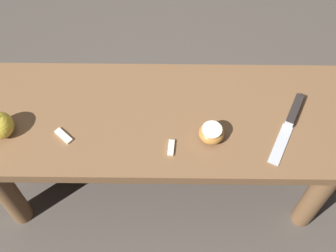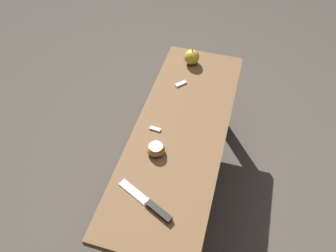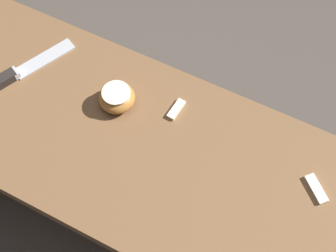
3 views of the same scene
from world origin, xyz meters
The scene contains 7 objects.
ground_plane centered at (0.00, 0.00, 0.00)m, with size 8.00×8.00×0.00m, color #4C443D.
wooden_bench centered at (0.00, 0.00, 0.37)m, with size 1.14×0.40×0.46m.
knife centered at (-0.38, 0.01, 0.47)m, with size 0.13×0.24×0.02m.
apple_whole centered at (0.46, 0.06, 0.50)m, with size 0.08×0.08×0.09m.
apple_cut centered at (-0.15, 0.07, 0.49)m, with size 0.07×0.07×0.04m.
apple_slice_near_knife centered at (-0.03, 0.11, 0.47)m, with size 0.02×0.05×0.01m.
apple_slice_center centered at (0.28, 0.07, 0.47)m, with size 0.06×0.05×0.01m.
Camera 1 is at (-0.03, 0.74, 1.65)m, focal length 50.00 mm.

